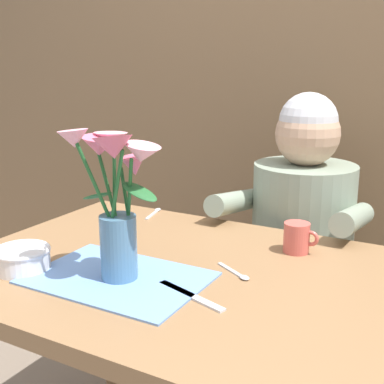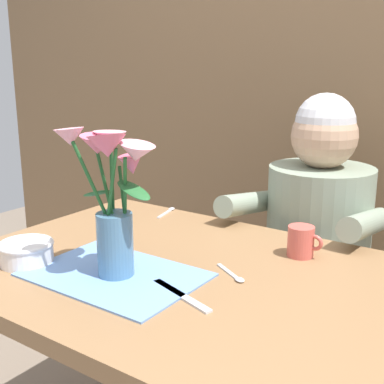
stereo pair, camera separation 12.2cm
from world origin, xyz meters
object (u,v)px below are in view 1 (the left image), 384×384
at_px(flower_vase, 116,193).
at_px(ceramic_bowl, 22,258).
at_px(dinner_knife, 191,296).
at_px(seated_person, 300,260).
at_px(ceramic_mug, 297,238).

height_order(flower_vase, ceramic_bowl, flower_vase).
relative_size(flower_vase, dinner_knife, 1.86).
distance_m(flower_vase, dinner_knife, 0.28).
xyz_separation_m(flower_vase, ceramic_bowl, (-0.24, -0.06, -0.18)).
bearing_deg(ceramic_bowl, dinner_knife, 9.19).
height_order(seated_person, ceramic_bowl, seated_person).
height_order(seated_person, dinner_knife, seated_person).
xyz_separation_m(seated_person, ceramic_mug, (0.10, -0.38, 0.22)).
relative_size(seated_person, dinner_knife, 5.97).
bearing_deg(ceramic_bowl, ceramic_mug, 38.68).
distance_m(ceramic_bowl, ceramic_mug, 0.69).
bearing_deg(ceramic_bowl, flower_vase, 15.22).
bearing_deg(ceramic_bowl, seated_person, 61.25).
xyz_separation_m(seated_person, flower_vase, (-0.21, -0.75, 0.38)).
xyz_separation_m(seated_person, ceramic_bowl, (-0.44, -0.81, 0.21)).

